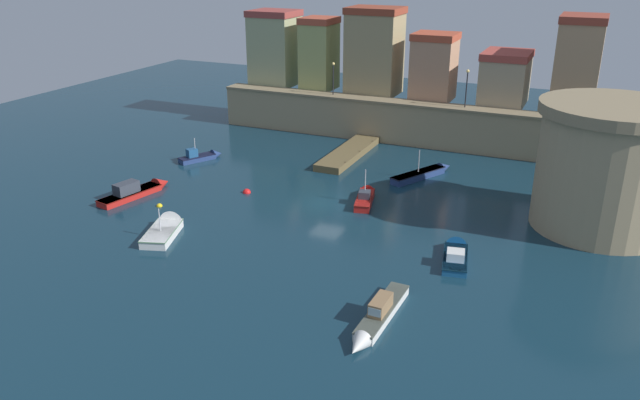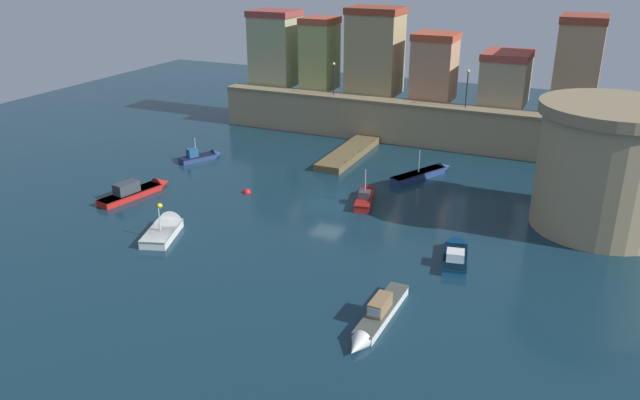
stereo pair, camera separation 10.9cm
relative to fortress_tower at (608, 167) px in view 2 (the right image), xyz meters
name	(u,v)px [view 2 (the right image)]	position (x,y,z in m)	size (l,w,h in m)	color
ground_plane	(327,203)	(-20.06, -4.00, -4.69)	(107.16, 107.16, 0.00)	#112D3D
quay_wall	(400,122)	(-20.06, 14.96, -2.46)	(40.79, 2.49, 4.43)	#9E8966
old_town_backdrop	(409,58)	(-20.43, 18.45, 3.57)	(37.48, 6.11, 9.22)	#9FA578
fortress_tower	(608,167)	(0.00, 0.00, 0.00)	(10.48, 10.48, 9.26)	#9E8966
pier_dock	(349,153)	(-23.09, 8.23, -4.36)	(2.57, 11.27, 0.70)	brown
quay_lamp_0	(334,73)	(-27.66, 14.96, 2.04)	(0.32, 0.32, 3.46)	black
quay_lamp_1	(467,83)	(-13.38, 14.96, 2.20)	(0.32, 0.32, 3.75)	black
moored_boat_0	(455,253)	(-8.44, -9.22, -4.36)	(2.49, 5.38, 1.58)	#195689
moored_boat_1	(425,173)	(-14.61, 5.51, -4.34)	(4.33, 7.03, 2.88)	navy
moored_boat_2	(376,318)	(-10.55, -19.03, -4.27)	(1.31, 7.38, 1.60)	silver
moored_boat_3	(167,227)	(-28.53, -13.79, -4.36)	(3.42, 5.61, 2.88)	white
moored_boat_4	(138,190)	(-35.19, -8.77, -4.26)	(2.74, 7.11, 1.84)	red
moored_boat_5	(366,196)	(-17.45, -2.15, -4.32)	(2.37, 5.37, 3.15)	red
moored_boat_6	(202,156)	(-35.70, 1.35, -4.32)	(3.10, 4.46, 2.58)	navy
mooring_buoy_0	(247,193)	(-27.21, -4.61, -4.69)	(0.69, 0.69, 0.69)	red
mooring_buoy_1	(160,206)	(-32.06, -10.07, -4.69)	(0.47, 0.47, 0.47)	yellow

